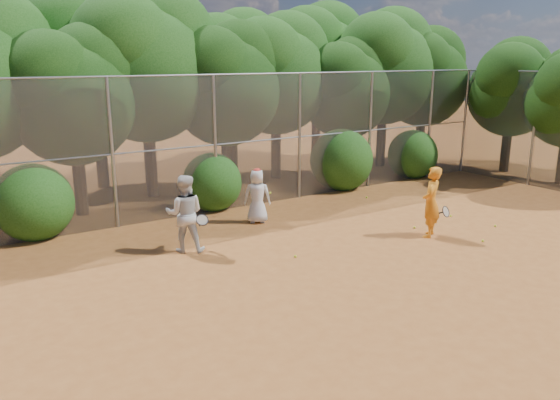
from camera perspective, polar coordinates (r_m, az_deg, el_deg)
ground at (r=12.36m, az=10.30°, el=-6.79°), size 80.00×80.00×0.00m
fence_back at (r=16.51m, az=-4.03°, el=6.22°), size 20.05×0.09×4.03m
fence_side at (r=21.37m, az=25.03°, el=6.82°), size 0.09×6.09×4.03m
tree_2 at (r=16.56m, az=-20.84°, el=10.68°), size 3.99×3.47×5.47m
tree_3 at (r=18.19m, az=-13.84°, el=14.04°), size 4.89×4.26×6.70m
tree_4 at (r=18.63m, az=-5.68°, el=12.42°), size 4.19×3.64×5.73m
tree_5 at (r=20.57m, az=-0.37°, el=13.51°), size 4.51×3.92×6.17m
tree_6 at (r=21.24m, az=6.94°, el=11.87°), size 3.86×3.36×5.29m
tree_7 at (r=23.34m, az=10.93°, el=13.96°), size 4.77×4.14×6.53m
tree_8 at (r=24.55m, az=14.84°, el=12.68°), size 4.25×3.70×5.82m
tree_10 at (r=20.01m, az=-18.82°, el=14.38°), size 5.15×4.48×7.06m
tree_11 at (r=21.45m, az=-5.06°, el=13.81°), size 4.64×4.03×6.35m
tree_12 at (r=24.37m, az=3.95°, el=14.75°), size 5.02×4.37×6.88m
tree_13 at (r=23.59m, az=23.14°, el=11.10°), size 3.86×3.36×5.29m
bush_0 at (r=15.15m, az=-24.41°, el=0.10°), size 2.00×2.00×2.00m
bush_1 at (r=16.58m, az=-7.13°, el=2.13°), size 1.80×1.80×1.80m
bush_2 at (r=19.19m, az=6.44°, el=4.47°), size 2.20×2.20×2.20m
bush_3 at (r=21.57m, az=13.70°, el=4.87°), size 1.90×1.90×1.90m
player_yellow at (r=14.38m, az=15.52°, el=-0.21°), size 0.91×0.74×1.82m
player_teen at (r=15.08m, az=-2.39°, el=0.45°), size 0.88×0.79×1.54m
player_white at (r=12.97m, az=-9.91°, el=-1.42°), size 1.13×1.05×1.85m
ball_0 at (r=15.15m, az=13.87°, el=-2.79°), size 0.07×0.07×0.07m
ball_1 at (r=16.52m, az=17.41°, el=-1.59°), size 0.07×0.07×0.07m
ball_2 at (r=14.57m, az=20.43°, el=-4.01°), size 0.07×0.07×0.07m
ball_3 at (r=15.96m, az=21.57°, el=-2.53°), size 0.07×0.07×0.07m
ball_4 at (r=12.63m, az=1.61°, el=-5.90°), size 0.07×0.07×0.07m
ball_5 at (r=18.07m, az=9.04°, el=0.28°), size 0.07×0.07×0.07m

